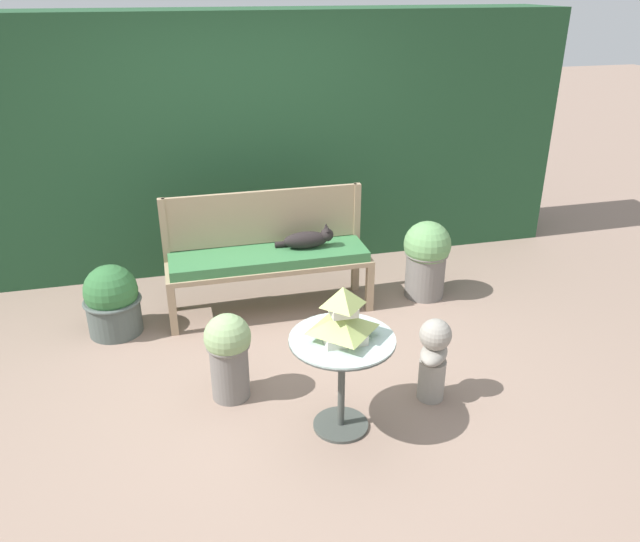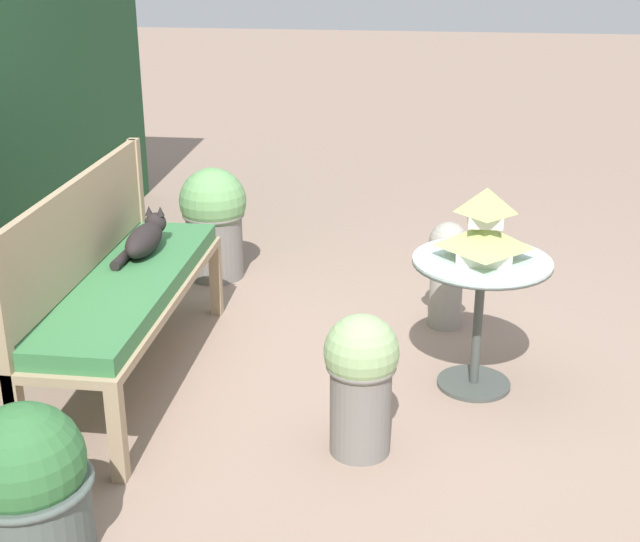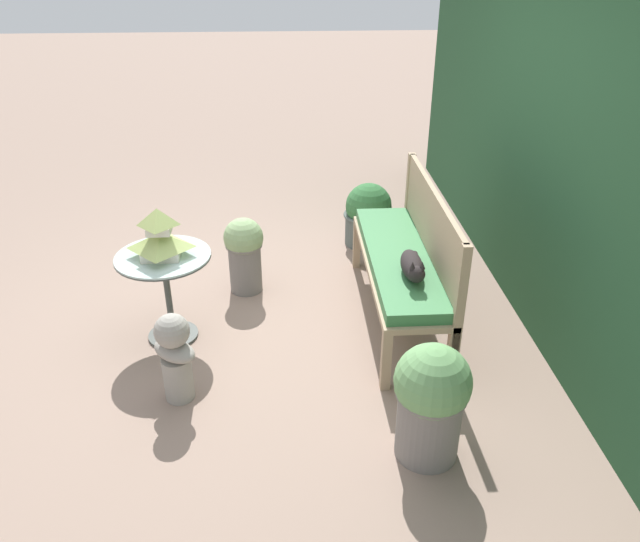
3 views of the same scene
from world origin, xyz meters
TOP-DOWN VIEW (x-y plane):
  - ground at (0.00, 0.00)m, footprint 30.00×30.00m
  - garden_bench at (0.08, 0.98)m, footprint 1.69×0.47m
  - bench_backrest at (0.08, 1.19)m, footprint 1.69×0.06m
  - cat at (0.42, 1.00)m, footprint 0.49×0.17m
  - patio_table at (0.24, -0.65)m, footprint 0.64×0.64m
  - pagoda_birdhouse at (0.24, -0.65)m, footprint 0.33×0.33m
  - garden_bust at (0.91, -0.51)m, footprint 0.31×0.34m
  - potted_plant_hedge_corner at (-1.18, 0.92)m, footprint 0.45×0.45m
  - potted_plant_patio_mid at (1.46, 0.91)m, footprint 0.41×0.41m
  - potted_plant_table_far at (-0.39, -0.15)m, footprint 0.31×0.31m

SIDE VIEW (x-z plane):
  - ground at x=0.00m, z-range 0.00..0.00m
  - potted_plant_hedge_corner at x=-1.18m, z-range -0.01..0.56m
  - garden_bust at x=0.91m, z-range 0.03..0.63m
  - potted_plant_table_far at x=-0.39m, z-range 0.03..0.65m
  - potted_plant_patio_mid at x=1.46m, z-range 0.03..0.72m
  - garden_bench at x=0.08m, z-range 0.19..0.73m
  - patio_table at x=0.24m, z-range 0.18..0.83m
  - cat at x=0.42m, z-range 0.52..0.71m
  - bench_backrest at x=0.08m, z-range 0.22..1.22m
  - pagoda_birdhouse at x=0.24m, z-range 0.62..0.96m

